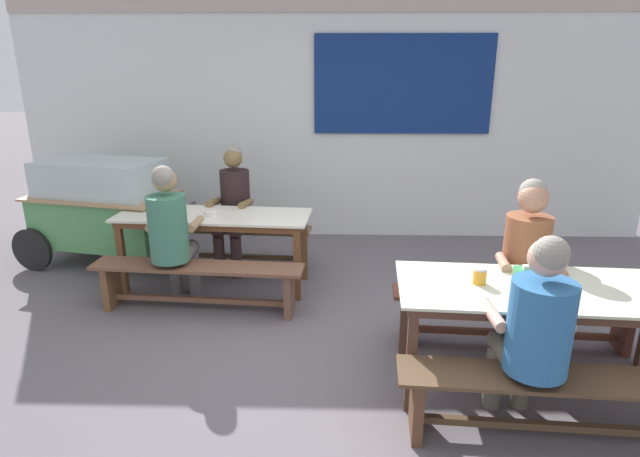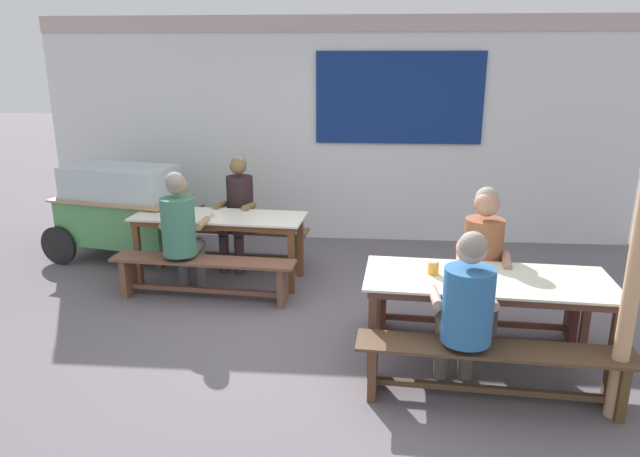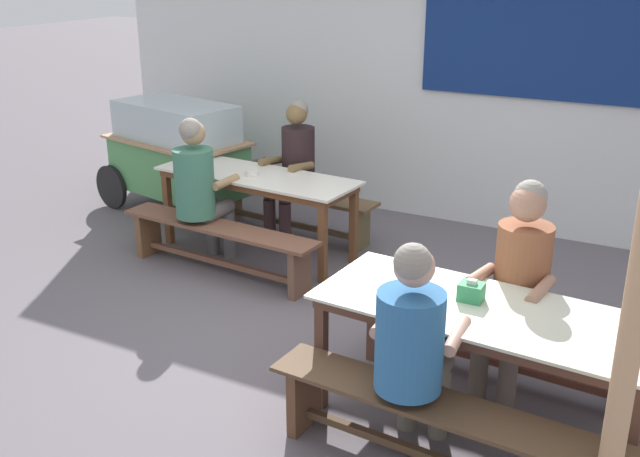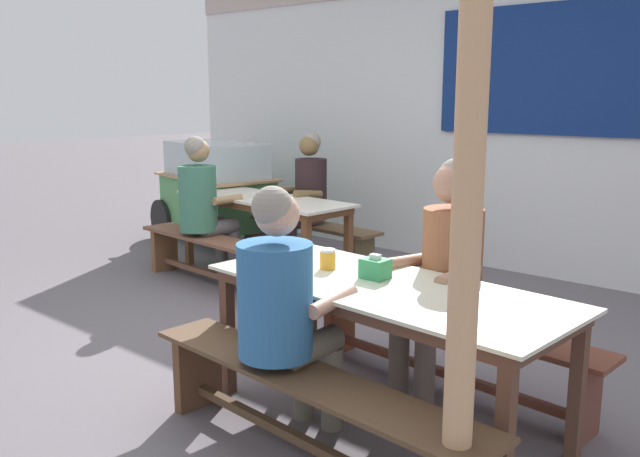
% 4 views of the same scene
% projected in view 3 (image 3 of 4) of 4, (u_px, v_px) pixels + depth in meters
% --- Properties ---
extents(ground_plane, '(40.00, 40.00, 0.00)m').
position_uv_depth(ground_plane, '(308.00, 341.00, 5.16)').
color(ground_plane, '#645C63').
extents(backdrop_wall, '(7.52, 0.23, 2.82)m').
position_uv_depth(backdrop_wall, '(456.00, 69.00, 7.03)').
color(backdrop_wall, silver).
rests_on(backdrop_wall, ground_plane).
extents(dining_table_far, '(1.85, 0.75, 0.73)m').
position_uv_depth(dining_table_far, '(257.00, 183.00, 6.46)').
color(dining_table_far, white).
rests_on(dining_table_far, ground_plane).
extents(dining_table_near, '(1.89, 0.88, 0.73)m').
position_uv_depth(dining_table_near, '(485.00, 320.00, 4.04)').
color(dining_table_near, silver).
rests_on(dining_table_near, ground_plane).
extents(bench_far_back, '(1.72, 0.43, 0.42)m').
position_uv_depth(bench_far_back, '(292.00, 204.00, 7.01)').
color(bench_far_back, brown).
rests_on(bench_far_back, ground_plane).
extents(bench_far_front, '(1.85, 0.43, 0.42)m').
position_uv_depth(bench_far_front, '(219.00, 240.00, 6.15)').
color(bench_far_front, brown).
rests_on(bench_far_front, ground_plane).
extents(bench_near_back, '(1.85, 0.40, 0.42)m').
position_uv_depth(bench_near_back, '(511.00, 338.00, 4.60)').
color(bench_near_back, brown).
rests_on(bench_near_back, ground_plane).
extents(bench_near_front, '(1.90, 0.44, 0.42)m').
position_uv_depth(bench_near_front, '(442.00, 429.00, 3.74)').
color(bench_near_front, brown).
rests_on(bench_near_front, ground_plane).
extents(food_cart, '(1.87, 1.13, 1.12)m').
position_uv_depth(food_cart, '(177.00, 150.00, 7.51)').
color(food_cart, '#519757').
rests_on(food_cart, ground_plane).
extents(person_left_back_turned, '(0.45, 0.54, 1.29)m').
position_uv_depth(person_left_back_turned, '(199.00, 185.00, 6.16)').
color(person_left_back_turned, '#5F5A5D').
rests_on(person_left_back_turned, ground_plane).
extents(person_right_near_table, '(0.48, 0.53, 1.31)m').
position_uv_depth(person_right_near_table, '(518.00, 276.00, 4.39)').
color(person_right_near_table, '#665950').
rests_on(person_right_near_table, ground_plane).
extents(person_center_facing, '(0.45, 0.53, 1.28)m').
position_uv_depth(person_center_facing, '(294.00, 164.00, 6.78)').
color(person_center_facing, '#473133').
rests_on(person_center_facing, ground_plane).
extents(person_near_front, '(0.47, 0.54, 1.24)m').
position_uv_depth(person_near_front, '(413.00, 340.00, 3.74)').
color(person_near_front, '#686456').
rests_on(person_near_front, ground_plane).
extents(tissue_box, '(0.13, 0.11, 0.12)m').
position_uv_depth(tissue_box, '(471.00, 292.00, 4.10)').
color(tissue_box, '#338E50').
rests_on(tissue_box, dining_table_near).
extents(condiment_jar, '(0.08, 0.08, 0.11)m').
position_uv_depth(condiment_jar, '(419.00, 282.00, 4.22)').
color(condiment_jar, orange).
rests_on(condiment_jar, dining_table_near).
extents(soup_bowl, '(0.12, 0.12, 0.05)m').
position_uv_depth(soup_bowl, '(252.00, 173.00, 6.38)').
color(soup_bowl, silver).
rests_on(soup_bowl, dining_table_far).
extents(wooden_support_post, '(0.11, 0.11, 2.44)m').
position_uv_depth(wooden_support_post, '(637.00, 299.00, 2.99)').
color(wooden_support_post, tan).
rests_on(wooden_support_post, ground_plane).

